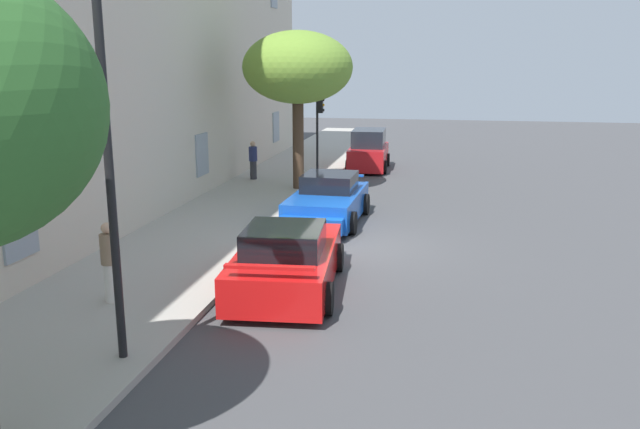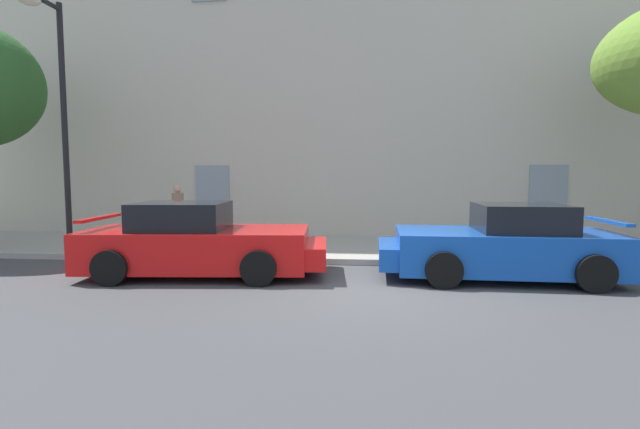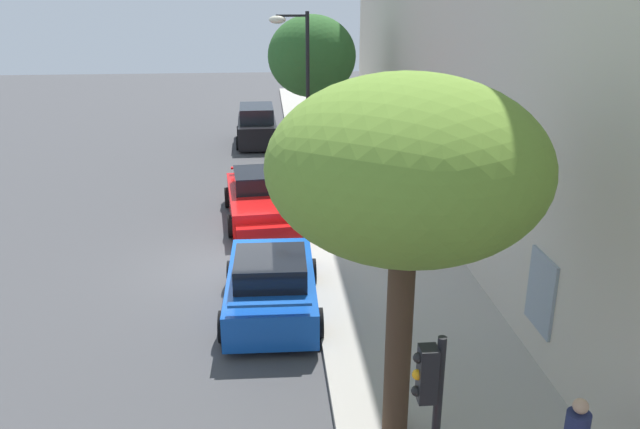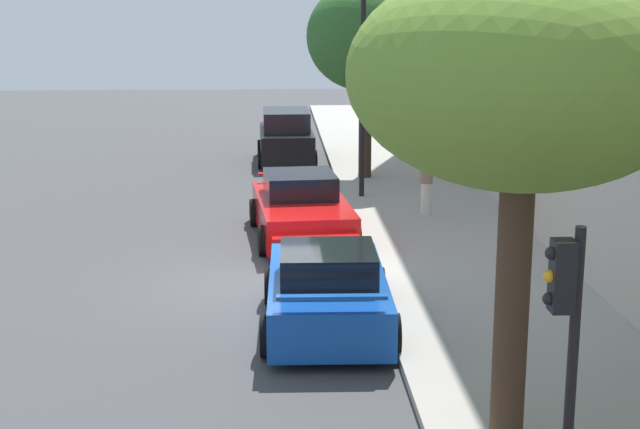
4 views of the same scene
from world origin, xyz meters
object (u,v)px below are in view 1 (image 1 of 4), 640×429
object	(u,v)px
sportscar_yellow_flank	(327,203)
traffic_light	(319,120)
pedestrian_admiring	(109,261)
pedestrian_strolling	(253,160)
street_lamp	(129,100)
hatchback_distant	(369,152)
tree_near_kerb	(298,68)
sportscar_red_lead	(288,259)

from	to	relation	value
sportscar_yellow_flank	traffic_light	xyz separation A→B (m)	(7.51, 1.71, 1.85)
sportscar_yellow_flank	traffic_light	world-z (taller)	traffic_light
pedestrian_admiring	pedestrian_strolling	size ratio (longest dim) A/B	1.05
street_lamp	pedestrian_strolling	distance (m)	16.90
hatchback_distant	tree_near_kerb	size ratio (longest dim) A/B	0.65
tree_near_kerb	traffic_light	xyz separation A→B (m)	(2.81, -0.25, -2.13)
sportscar_yellow_flank	hatchback_distant	xyz separation A→B (m)	(10.42, -0.03, 0.20)
sportscar_yellow_flank	sportscar_red_lead	bearing A→B (deg)	-177.78
pedestrian_admiring	sportscar_red_lead	bearing A→B (deg)	-58.89
tree_near_kerb	traffic_light	bearing A→B (deg)	-5.06
traffic_light	pedestrian_strolling	xyz separation A→B (m)	(-1.27, 2.50, -1.54)
sportscar_yellow_flank	tree_near_kerb	world-z (taller)	tree_near_kerb
street_lamp	pedestrian_strolling	size ratio (longest dim) A/B	3.88
sportscar_yellow_flank	pedestrian_admiring	distance (m)	8.32
sportscar_yellow_flank	pedestrian_strolling	size ratio (longest dim) A/B	2.92
sportscar_red_lead	street_lamp	world-z (taller)	street_lamp
traffic_light	tree_near_kerb	bearing A→B (deg)	174.94
hatchback_distant	traffic_light	bearing A→B (deg)	149.03
sportscar_yellow_flank	pedestrian_strolling	bearing A→B (deg)	34.07
traffic_light	street_lamp	size ratio (longest dim) A/B	0.56
pedestrian_strolling	pedestrian_admiring	bearing A→B (deg)	-174.86
tree_near_kerb	traffic_light	world-z (taller)	tree_near_kerb
sportscar_red_lead	traffic_light	bearing A→B (deg)	8.27
tree_near_kerb	pedestrian_strolling	bearing A→B (deg)	55.70
sportscar_yellow_flank	tree_near_kerb	size ratio (longest dim) A/B	0.78
pedestrian_strolling	sportscar_yellow_flank	bearing A→B (deg)	-145.93
hatchback_distant	pedestrian_strolling	size ratio (longest dim) A/B	2.42
sportscar_red_lead	traffic_light	world-z (taller)	traffic_light
traffic_light	street_lamp	bearing A→B (deg)	-178.08
tree_near_kerb	pedestrian_strolling	distance (m)	4.58
traffic_light	pedestrian_strolling	size ratio (longest dim) A/B	2.19
tree_near_kerb	sportscar_yellow_flank	bearing A→B (deg)	-157.32
sportscar_red_lead	hatchback_distant	world-z (taller)	hatchback_distant
traffic_light	street_lamp	distance (m)	17.64
tree_near_kerb	traffic_light	distance (m)	3.54
pedestrian_admiring	pedestrian_strolling	bearing A→B (deg)	5.14
traffic_light	pedestrian_strolling	world-z (taller)	traffic_light
sportscar_yellow_flank	tree_near_kerb	distance (m)	6.47
traffic_light	hatchback_distant	bearing A→B (deg)	-30.97
sportscar_red_lead	street_lamp	xyz separation A→B (m)	(-4.18, 1.35, 3.66)
sportscar_red_lead	sportscar_yellow_flank	bearing A→B (deg)	2.22
sportscar_red_lead	tree_near_kerb	bearing A→B (deg)	11.73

